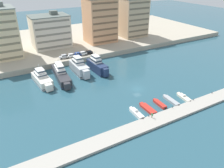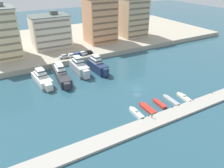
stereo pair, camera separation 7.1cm
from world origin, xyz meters
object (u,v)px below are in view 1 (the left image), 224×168
at_px(motorboat_red_mid_left, 160,104).
at_px(car_blue_mid_left, 77,54).
at_px(car_white_left, 71,55).
at_px(motorboat_red_left, 148,109).
at_px(yacht_ivory_far_left, 42,79).
at_px(yacht_silver_mid_left, 79,67).
at_px(car_silver_far_left, 64,56).
at_px(yacht_navy_center_left, 97,66).
at_px(car_white_center_left, 83,53).
at_px(motorboat_grey_center_left, 171,101).
at_px(yacht_charcoal_left, 61,74).
at_px(motorboat_cream_center, 184,97).
at_px(car_black_center, 89,52).
at_px(motorboat_white_far_left, 136,113).
at_px(pedestrian_near_edge, 152,115).

xyz_separation_m(motorboat_red_mid_left, car_blue_mid_left, (-8.73, 49.55, 2.93)).
bearing_deg(car_white_left, motorboat_red_left, -82.07).
bearing_deg(yacht_ivory_far_left, yacht_silver_mid_left, 7.62).
bearing_deg(yacht_silver_mid_left, car_silver_far_left, 98.48).
distance_m(motorboat_red_left, car_silver_far_left, 51.24).
relative_size(yacht_silver_mid_left, car_silver_far_left, 3.70).
height_order(yacht_navy_center_left, motorboat_red_mid_left, yacht_navy_center_left).
bearing_deg(car_white_center_left, motorboat_grey_center_left, -78.11).
relative_size(yacht_charcoal_left, car_blue_mid_left, 5.22).
relative_size(motorboat_cream_center, car_black_center, 1.55).
height_order(motorboat_grey_center_left, car_white_center_left, car_white_center_left).
relative_size(motorboat_red_left, car_white_left, 1.73).
bearing_deg(motorboat_white_far_left, motorboat_grey_center_left, 1.55).
relative_size(yacht_navy_center_left, pedestrian_near_edge, 8.88).
bearing_deg(car_white_center_left, yacht_charcoal_left, -136.52).
xyz_separation_m(yacht_ivory_far_left, car_black_center, (26.54, 15.85, 1.32)).
distance_m(motorboat_red_mid_left, car_white_center_left, 49.96).
xyz_separation_m(motorboat_red_left, car_white_left, (-6.92, 49.71, 2.98)).
distance_m(yacht_charcoal_left, yacht_silver_mid_left, 8.57).
relative_size(motorboat_white_far_left, car_black_center, 1.60).
distance_m(motorboat_grey_center_left, car_blue_mid_left, 51.70).
bearing_deg(car_black_center, car_white_left, -178.54).
bearing_deg(pedestrian_near_edge, motorboat_grey_center_left, 21.27).
xyz_separation_m(yacht_charcoal_left, car_silver_far_left, (6.38, 15.20, 1.29)).
relative_size(yacht_navy_center_left, car_silver_far_left, 3.70).
height_order(motorboat_red_left, car_silver_far_left, car_silver_far_left).
xyz_separation_m(car_white_left, car_blue_mid_left, (3.18, 0.07, 0.00)).
bearing_deg(car_silver_far_left, car_white_center_left, -2.28).
distance_m(motorboat_white_far_left, car_white_left, 50.32).
relative_size(yacht_charcoal_left, motorboat_cream_center, 3.32).
relative_size(motorboat_red_mid_left, car_white_center_left, 1.50).
relative_size(motorboat_white_far_left, motorboat_grey_center_left, 0.90).
bearing_deg(car_black_center, car_silver_far_left, 179.18).
relative_size(motorboat_red_left, car_blue_mid_left, 1.75).
distance_m(yacht_navy_center_left, car_silver_far_left, 18.53).
xyz_separation_m(yacht_silver_mid_left, car_silver_far_left, (-2.07, 13.87, 0.75)).
bearing_deg(yacht_silver_mid_left, motorboat_red_left, -77.35).
height_order(motorboat_white_far_left, motorboat_grey_center_left, motorboat_white_far_left).
relative_size(yacht_silver_mid_left, car_white_center_left, 3.73).
bearing_deg(motorboat_red_mid_left, motorboat_white_far_left, -175.78).
relative_size(motorboat_grey_center_left, car_silver_far_left, 1.81).
bearing_deg(motorboat_grey_center_left, motorboat_cream_center, -6.44).
distance_m(yacht_ivory_far_left, motorboat_red_mid_left, 44.77).
xyz_separation_m(yacht_navy_center_left, pedestrian_near_edge, (-1.50, -38.89, -0.85)).
bearing_deg(yacht_charcoal_left, car_white_center_left, 43.48).
distance_m(car_white_left, car_blue_mid_left, 3.18).
relative_size(yacht_ivory_far_left, motorboat_red_mid_left, 2.56).
height_order(yacht_ivory_far_left, motorboat_white_far_left, yacht_ivory_far_left).
distance_m(yacht_silver_mid_left, pedestrian_near_edge, 41.38).
height_order(motorboat_red_mid_left, car_black_center, car_black_center).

